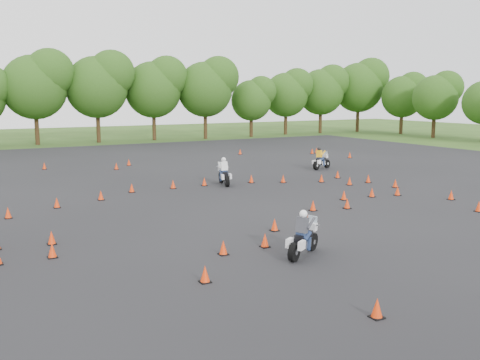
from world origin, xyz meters
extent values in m
plane|color=#2D5119|center=(0.00, 0.00, 0.00)|extent=(140.00, 140.00, 0.00)
plane|color=black|center=(0.00, 6.00, 0.01)|extent=(62.00, 62.00, 0.00)
cone|color=red|center=(16.09, 20.17, 0.23)|extent=(0.26, 0.26, 0.45)
cone|color=red|center=(8.53, -2.23, 0.23)|extent=(0.26, 0.26, 0.45)
cone|color=red|center=(-3.36, 9.70, 0.23)|extent=(0.26, 0.26, 0.45)
cone|color=red|center=(7.42, 7.55, 0.23)|extent=(0.26, 0.26, 0.45)
cone|color=red|center=(-1.12, -0.72, 0.23)|extent=(0.26, 0.26, 0.45)
cone|color=red|center=(9.70, 0.21, 0.23)|extent=(0.26, 0.26, 0.45)
cone|color=red|center=(-1.61, 18.67, 0.23)|extent=(0.26, 0.26, 0.45)
cone|color=red|center=(-7.53, 7.56, 0.23)|extent=(0.26, 0.26, 0.45)
cone|color=red|center=(5.07, 2.69, 0.23)|extent=(0.26, 0.26, 0.45)
cone|color=red|center=(9.88, 4.10, 0.23)|extent=(0.26, 0.26, 0.45)
cone|color=red|center=(-2.58, -2.41, 0.23)|extent=(0.26, 0.26, 0.45)
cone|color=red|center=(16.96, 16.23, 0.23)|extent=(0.26, 0.26, 0.45)
cone|color=red|center=(-0.21, 20.31, 0.23)|extent=(0.26, 0.26, 0.45)
cone|color=red|center=(6.80, 2.61, 0.23)|extent=(0.26, 0.26, 0.45)
cone|color=red|center=(8.19, 5.94, 0.23)|extent=(0.26, 0.26, 0.45)
cone|color=red|center=(-5.32, 8.39, 0.23)|extent=(0.26, 0.26, 0.45)
cone|color=red|center=(-5.80, -4.54, 0.23)|extent=(0.26, 0.26, 0.45)
cone|color=red|center=(-4.20, -2.50, 0.23)|extent=(0.26, 0.26, 0.45)
cone|color=red|center=(-9.69, 6.36, 0.23)|extent=(0.26, 0.26, 0.45)
cone|color=red|center=(-1.02, 9.74, 0.23)|extent=(0.26, 0.26, 0.45)
cone|color=red|center=(3.69, 9.33, 0.23)|extent=(0.26, 0.26, 0.45)
cone|color=red|center=(-8.81, 1.41, 0.23)|extent=(0.26, 0.26, 0.45)
cone|color=red|center=(8.23, 2.30, 0.23)|extent=(0.26, 0.26, 0.45)
cone|color=red|center=(-9.06, -0.18, 0.23)|extent=(0.26, 0.26, 0.45)
cone|color=red|center=(9.24, 8.30, 0.23)|extent=(0.26, 0.26, 0.45)
cone|color=red|center=(0.86, 9.72, 0.23)|extent=(0.26, 0.26, 0.45)
cone|color=red|center=(5.35, 8.48, 0.23)|extent=(0.26, 0.26, 0.45)
cone|color=red|center=(16.79, 20.46, 0.23)|extent=(0.26, 0.26, 0.45)
cone|color=red|center=(2.27, 1.44, 0.23)|extent=(0.26, 0.26, 0.45)
cone|color=red|center=(3.89, 1.06, 0.23)|extent=(0.26, 0.26, 0.45)
cone|color=red|center=(-3.35, -8.58, 0.23)|extent=(0.26, 0.26, 0.45)
cone|color=red|center=(-5.92, 21.18, 0.23)|extent=(0.26, 0.26, 0.45)
cone|color=red|center=(9.71, 6.09, 0.23)|extent=(0.26, 0.26, 0.45)
cone|color=red|center=(0.39, -0.78, 0.23)|extent=(0.26, 0.26, 0.45)
cone|color=red|center=(10.41, 22.82, 0.23)|extent=(0.26, 0.26, 0.45)
camera|label=1|loc=(-11.72, -17.24, 5.07)|focal=40.00mm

